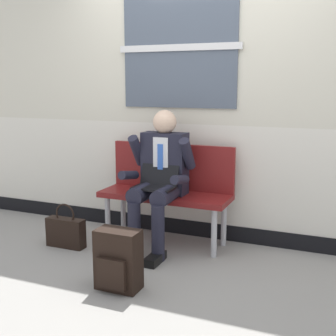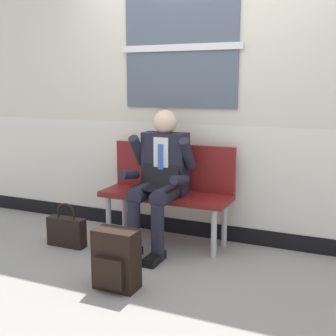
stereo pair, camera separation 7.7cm
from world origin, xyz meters
The scene contains 6 objects.
ground_plane centered at (0.00, 0.00, 0.00)m, with size 18.00×18.00×0.00m, color gray.
station_wall centered at (0.00, 0.66, 1.53)m, with size 6.04×0.17×3.07m.
bench_with_person centered at (-0.23, 0.39, 0.53)m, with size 1.19×0.42×0.90m.
person_seated centered at (-0.23, 0.19, 0.65)m, with size 0.57×0.70×1.22m.
backpack centered at (-0.17, -0.68, 0.21)m, with size 0.32×0.22×0.44m.
handbag centered at (-1.01, -0.13, 0.14)m, with size 0.36×0.11×0.40m.
Camera 2 is at (1.38, -3.24, 1.45)m, focal length 47.42 mm.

